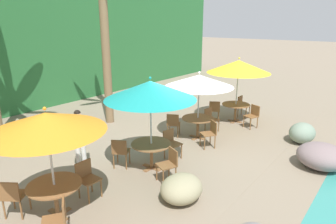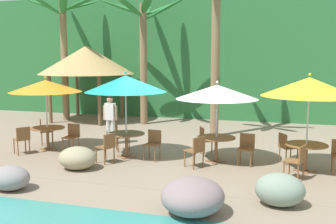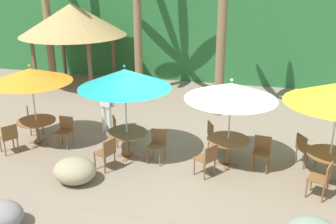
{
  "view_description": "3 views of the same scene",
  "coord_description": "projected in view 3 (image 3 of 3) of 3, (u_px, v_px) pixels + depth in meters",
  "views": [
    {
      "loc": [
        -6.85,
        -5.03,
        3.94
      ],
      "look_at": [
        0.04,
        0.36,
        1.26
      ],
      "focal_mm": 31.88,
      "sensor_mm": 36.0,
      "label": 1
    },
    {
      "loc": [
        3.35,
        -10.95,
        3.03
      ],
      "look_at": [
        -0.07,
        0.49,
        1.36
      ],
      "focal_mm": 42.67,
      "sensor_mm": 36.0,
      "label": 2
    },
    {
      "loc": [
        2.2,
        -9.09,
        4.87
      ],
      "look_at": [
        -0.17,
        0.32,
        1.28
      ],
      "focal_mm": 41.74,
      "sensor_mm": 36.0,
      "label": 3
    }
  ],
  "objects": [
    {
      "name": "chair_orange_inland",
      "position": [
        32.0,
        118.0,
        12.03
      ],
      "size": [
        0.59,
        0.59,
        0.87
      ],
      "color": "brown",
      "rests_on": "ground"
    },
    {
      "name": "dining_table_white",
      "position": [
        228.0,
        143.0,
        10.06
      ],
      "size": [
        1.1,
        1.1,
        0.74
      ],
      "color": "brown",
      "rests_on": "ground"
    },
    {
      "name": "umbrella_orange",
      "position": [
        30.0,
        75.0,
        10.78
      ],
      "size": [
        2.28,
        2.28,
        2.39
      ],
      "color": "silver",
      "rests_on": "ground"
    },
    {
      "name": "dining_table_yellow",
      "position": [
        330.0,
        158.0,
        9.28
      ],
      "size": [
        1.1,
        1.1,
        0.74
      ],
      "color": "brown",
      "rests_on": "ground"
    },
    {
      "name": "waiter_in_white",
      "position": [
        106.0,
        102.0,
        12.0
      ],
      "size": [
        0.52,
        0.22,
        1.7
      ],
      "color": "white",
      "rests_on": "ground"
    },
    {
      "name": "foliage_backdrop",
      "position": [
        219.0,
        12.0,
        17.6
      ],
      "size": [
        28.0,
        2.4,
        6.0
      ],
      "color": "#286633",
      "rests_on": "ground"
    },
    {
      "name": "chair_teal_left",
      "position": [
        107.0,
        152.0,
        9.84
      ],
      "size": [
        0.56,
        0.55,
        0.87
      ],
      "color": "brown",
      "rests_on": "ground"
    },
    {
      "name": "terrace_deck",
      "position": [
        171.0,
        161.0,
        10.46
      ],
      "size": [
        18.0,
        5.2,
        0.01
      ],
      "color": "gray",
      "rests_on": "ground"
    },
    {
      "name": "dining_table_teal",
      "position": [
        127.0,
        136.0,
        10.49
      ],
      "size": [
        1.1,
        1.1,
        0.74
      ],
      "color": "brown",
      "rests_on": "ground"
    },
    {
      "name": "chair_orange_seaward",
      "position": [
        65.0,
        129.0,
        11.2
      ],
      "size": [
        0.42,
        0.43,
        0.87
      ],
      "color": "brown",
      "rests_on": "ground"
    },
    {
      "name": "chair_teal_seaward",
      "position": [
        157.0,
        143.0,
        10.31
      ],
      "size": [
        0.47,
        0.48,
        0.87
      ],
      "color": "brown",
      "rests_on": "ground"
    },
    {
      "name": "chair_white_seaward",
      "position": [
        262.0,
        151.0,
        9.9
      ],
      "size": [
        0.46,
        0.47,
        0.87
      ],
      "color": "brown",
      "rests_on": "ground"
    },
    {
      "name": "chair_white_left",
      "position": [
        208.0,
        158.0,
        9.51
      ],
      "size": [
        0.59,
        0.59,
        0.87
      ],
      "color": "brown",
      "rests_on": "ground"
    },
    {
      "name": "umbrella_white",
      "position": [
        231.0,
        91.0,
        9.57
      ],
      "size": [
        2.31,
        2.31,
        2.35
      ],
      "color": "silver",
      "rests_on": "ground"
    },
    {
      "name": "chair_yellow_inland",
      "position": [
        304.0,
        148.0,
        10.05
      ],
      "size": [
        0.58,
        0.58,
        0.87
      ],
      "color": "brown",
      "rests_on": "ground"
    },
    {
      "name": "umbrella_teal",
      "position": [
        125.0,
        78.0,
        9.93
      ],
      "size": [
        2.42,
        2.42,
        2.58
      ],
      "color": "silver",
      "rests_on": "ground"
    },
    {
      "name": "chair_orange_left",
      "position": [
        9.0,
        136.0,
        10.73
      ],
      "size": [
        0.59,
        0.59,
        0.87
      ],
      "color": "brown",
      "rests_on": "ground"
    },
    {
      "name": "chair_yellow_left",
      "position": [
        323.0,
        178.0,
        8.62
      ],
      "size": [
        0.55,
        0.55,
        0.87
      ],
      "color": "brown",
      "rests_on": "ground"
    },
    {
      "name": "chair_white_inland",
      "position": [
        214.0,
        134.0,
        10.86
      ],
      "size": [
        0.57,
        0.57,
        0.87
      ],
      "color": "brown",
      "rests_on": "ground"
    },
    {
      "name": "palapa_hut",
      "position": [
        72.0,
        20.0,
        16.24
      ],
      "size": [
        4.48,
        4.48,
        3.52
      ],
      "color": "brown",
      "rests_on": "ground"
    },
    {
      "name": "ground_plane",
      "position": [
        171.0,
        161.0,
        10.46
      ],
      "size": [
        120.0,
        120.0,
        0.0
      ],
      "primitive_type": "plane",
      "color": "gray"
    },
    {
      "name": "dining_table_orange",
      "position": [
        37.0,
        124.0,
        11.29
      ],
      "size": [
        1.1,
        1.1,
        0.74
      ],
      "color": "brown",
      "rests_on": "ground"
    },
    {
      "name": "chair_teal_inland",
      "position": [
        118.0,
        128.0,
        11.26
      ],
      "size": [
        0.58,
        0.58,
        0.87
      ],
      "color": "brown",
      "rests_on": "ground"
    }
  ]
}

